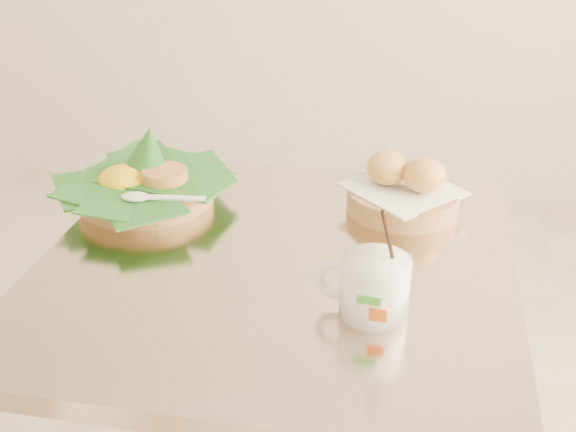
% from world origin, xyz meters
% --- Properties ---
extents(cafe_table, '(0.71, 0.71, 0.75)m').
position_xyz_m(cafe_table, '(0.19, -0.06, 0.53)').
color(cafe_table, gray).
rests_on(cafe_table, floor).
extents(rice_basket, '(0.29, 0.29, 0.15)m').
position_xyz_m(rice_basket, '(-0.07, 0.10, 0.79)').
color(rice_basket, tan).
rests_on(rice_basket, cafe_table).
extents(bread_basket, '(0.23, 0.23, 0.10)m').
position_xyz_m(bread_basket, '(0.37, 0.15, 0.78)').
color(bread_basket, tan).
rests_on(bread_basket, cafe_table).
extents(coffee_mug, '(0.13, 0.10, 0.16)m').
position_xyz_m(coffee_mug, '(0.34, -0.17, 0.79)').
color(coffee_mug, white).
rests_on(coffee_mug, cafe_table).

